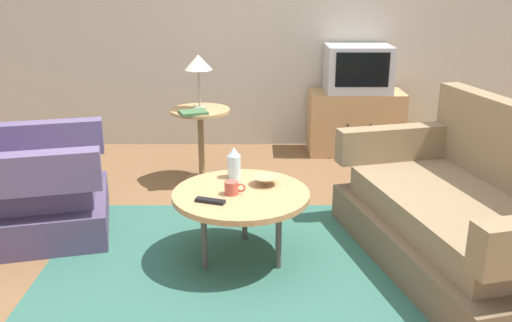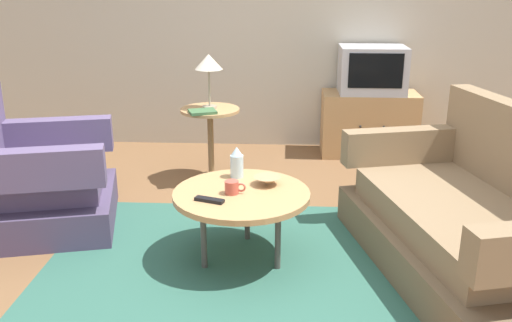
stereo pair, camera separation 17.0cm
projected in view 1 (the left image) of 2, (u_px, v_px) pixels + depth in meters
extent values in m
plane|color=brown|center=(264.00, 259.00, 3.45)|extent=(16.00, 16.00, 0.00)
cube|color=#BCB29E|center=(262.00, 9.00, 5.39)|extent=(9.00, 0.12, 2.70)
cube|color=#2D5B4C|center=(244.00, 257.00, 3.47)|extent=(2.38, 1.64, 0.00)
cube|color=#4B3E5C|center=(43.00, 213.00, 3.81)|extent=(1.08, 1.08, 0.24)
cube|color=#5B4C70|center=(39.00, 185.00, 3.74)|extent=(0.88, 0.78, 0.18)
cube|color=#5B4C70|center=(27.00, 174.00, 3.33)|extent=(0.90, 0.35, 0.25)
cube|color=#5B4C70|center=(42.00, 139.00, 4.02)|extent=(0.90, 0.35, 0.25)
cube|color=brown|center=(458.00, 246.00, 3.35)|extent=(1.31, 1.88, 0.24)
cube|color=#846B4C|center=(463.00, 214.00, 3.29)|extent=(1.10, 1.57, 0.18)
cube|color=#846B4C|center=(402.00, 143.00, 3.94)|extent=(0.93, 0.36, 0.24)
cylinder|color=tan|center=(244.00, 195.00, 3.34)|extent=(0.83, 0.83, 0.04)
cylinder|color=#4C4742|center=(247.00, 211.00, 3.65)|extent=(0.04, 0.04, 0.40)
cylinder|color=#4C4742|center=(207.00, 238.00, 3.28)|extent=(0.04, 0.04, 0.40)
cylinder|color=#4C4742|center=(281.00, 237.00, 3.29)|extent=(0.04, 0.04, 0.40)
cylinder|color=tan|center=(203.00, 111.00, 4.58)|extent=(0.49, 0.49, 0.02)
cylinder|color=brown|center=(204.00, 147.00, 4.68)|extent=(0.05, 0.05, 0.60)
cylinder|color=brown|center=(205.00, 179.00, 4.77)|extent=(0.27, 0.27, 0.02)
cube|color=tan|center=(358.00, 122.00, 5.42)|extent=(0.90, 0.44, 0.61)
sphere|color=black|center=(351.00, 125.00, 5.19)|extent=(0.02, 0.02, 0.02)
sphere|color=black|center=(374.00, 125.00, 5.19)|extent=(0.02, 0.02, 0.02)
cube|color=#B7B7BC|center=(361.00, 69.00, 5.26)|extent=(0.61, 0.44, 0.44)
cube|color=black|center=(365.00, 70.00, 5.04)|extent=(0.49, 0.01, 0.31)
cylinder|color=#9E937A|center=(203.00, 108.00, 4.58)|extent=(0.12, 0.12, 0.02)
cylinder|color=#9E937A|center=(202.00, 88.00, 4.53)|extent=(0.02, 0.02, 0.30)
cone|color=beige|center=(201.00, 62.00, 4.46)|extent=(0.22, 0.22, 0.12)
cylinder|color=silver|center=(237.00, 167.00, 3.55)|extent=(0.09, 0.09, 0.15)
cone|color=silver|center=(237.00, 151.00, 3.52)|extent=(0.08, 0.08, 0.06)
cylinder|color=#B74C3D|center=(234.00, 188.00, 3.29)|extent=(0.08, 0.08, 0.08)
torus|color=#B74C3D|center=(243.00, 188.00, 3.29)|extent=(0.06, 0.01, 0.06)
cone|color=tan|center=(268.00, 180.00, 3.44)|extent=(0.17, 0.17, 0.05)
cube|color=black|center=(213.00, 201.00, 3.18)|extent=(0.18, 0.10, 0.02)
cube|color=#3D663D|center=(196.00, 112.00, 4.42)|extent=(0.25, 0.23, 0.02)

